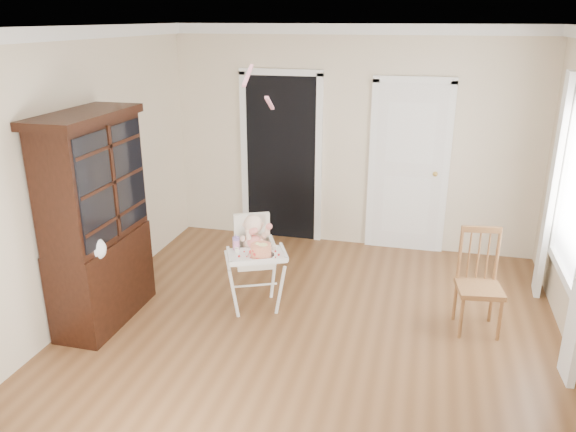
% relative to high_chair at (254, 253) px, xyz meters
% --- Properties ---
extents(floor, '(5.00, 5.00, 0.00)m').
position_rel_high_chair_xyz_m(floor, '(0.65, -0.53, -0.60)').
color(floor, brown).
rests_on(floor, ground).
extents(ceiling, '(5.00, 5.00, 0.00)m').
position_rel_high_chair_xyz_m(ceiling, '(0.65, -0.53, 2.10)').
color(ceiling, white).
rests_on(ceiling, wall_back).
extents(wall_back, '(4.50, 0.00, 4.50)m').
position_rel_high_chair_xyz_m(wall_back, '(0.65, 1.97, 0.75)').
color(wall_back, beige).
rests_on(wall_back, floor).
extents(wall_left, '(0.00, 5.00, 5.00)m').
position_rel_high_chair_xyz_m(wall_left, '(-1.60, -0.53, 0.75)').
color(wall_left, beige).
rests_on(wall_left, floor).
extents(crown_molding, '(4.50, 5.00, 0.12)m').
position_rel_high_chair_xyz_m(crown_molding, '(0.65, -0.53, 2.04)').
color(crown_molding, white).
rests_on(crown_molding, ceiling).
extents(doorway, '(1.06, 0.05, 2.22)m').
position_rel_high_chair_xyz_m(doorway, '(-0.25, 1.95, 0.51)').
color(doorway, black).
rests_on(doorway, wall_back).
extents(closet_door, '(0.96, 0.09, 2.13)m').
position_rel_high_chair_xyz_m(closet_door, '(1.35, 1.94, 0.43)').
color(closet_door, white).
rests_on(closet_door, wall_back).
extents(window_right, '(0.13, 1.84, 2.30)m').
position_rel_high_chair_xyz_m(window_right, '(2.83, 0.27, 0.69)').
color(window_right, white).
rests_on(window_right, wall_right).
extents(high_chair, '(0.78, 0.85, 0.97)m').
position_rel_high_chair_xyz_m(high_chair, '(0.00, 0.00, 0.00)').
color(high_chair, white).
rests_on(high_chair, floor).
extents(baby, '(0.33, 0.25, 0.45)m').
position_rel_high_chair_xyz_m(baby, '(-0.01, 0.02, 0.15)').
color(baby, beige).
rests_on(baby, high_chair).
extents(cake, '(0.25, 0.25, 0.12)m').
position_rel_high_chair_xyz_m(cake, '(0.14, -0.22, 0.13)').
color(cake, silver).
rests_on(cake, high_chair).
extents(sippy_cup, '(0.07, 0.07, 0.16)m').
position_rel_high_chair_xyz_m(sippy_cup, '(-0.13, -0.14, 0.14)').
color(sippy_cup, pink).
rests_on(sippy_cup, high_chair).
extents(china_cabinet, '(0.53, 1.19, 2.00)m').
position_rel_high_chair_xyz_m(china_cabinet, '(-1.33, -0.56, 0.40)').
color(china_cabinet, black).
rests_on(china_cabinet, floor).
extents(dining_chair, '(0.44, 0.44, 0.96)m').
position_rel_high_chair_xyz_m(dining_chair, '(2.12, 0.13, -0.15)').
color(dining_chair, brown).
rests_on(dining_chair, floor).
extents(streamer, '(0.11, 0.49, 0.15)m').
position_rel_high_chair_xyz_m(streamer, '(0.01, -0.11, 1.70)').
color(streamer, pink).
rests_on(streamer, ceiling).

